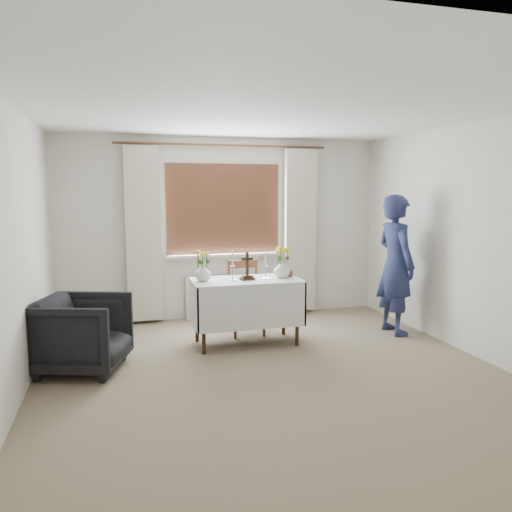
{
  "coord_description": "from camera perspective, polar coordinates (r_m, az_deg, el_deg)",
  "views": [
    {
      "loc": [
        -1.41,
        -4.31,
        1.78
      ],
      "look_at": [
        0.05,
        0.96,
        1.06
      ],
      "focal_mm": 35.0,
      "sensor_mm": 36.0,
      "label": 1
    }
  ],
  "objects": [
    {
      "name": "wooden_cross",
      "position": [
        5.68,
        -1.02,
        -1.13
      ],
      "size": [
        0.17,
        0.13,
        0.32
      ],
      "primitive_type": null,
      "rotation": [
        0.0,
        0.0,
        0.17
      ],
      "color": "black",
      "rests_on": "altar_table"
    },
    {
      "name": "candlestick_right",
      "position": [
        5.74,
        1.12,
        -1.06
      ],
      "size": [
        0.12,
        0.12,
        0.32
      ],
      "primitive_type": null,
      "rotation": [
        0.0,
        0.0,
        -0.37
      ],
      "color": "silver",
      "rests_on": "altar_table"
    },
    {
      "name": "ground",
      "position": [
        4.87,
        2.57,
        -13.9
      ],
      "size": [
        5.0,
        5.0,
        0.0
      ],
      "primitive_type": "plane",
      "color": "gray",
      "rests_on": "ground"
    },
    {
      "name": "wooden_chair",
      "position": [
        6.21,
        -1.14,
        -4.78
      ],
      "size": [
        0.42,
        0.42,
        0.91
      ],
      "primitive_type": null,
      "rotation": [
        0.0,
        0.0,
        -0.01
      ],
      "color": "brown",
      "rests_on": "ground"
    },
    {
      "name": "flower_vase_right",
      "position": [
        5.84,
        2.97,
        -1.51
      ],
      "size": [
        0.24,
        0.24,
        0.2
      ],
      "primitive_type": "imported",
      "rotation": [
        0.0,
        0.0,
        -0.29
      ],
      "color": "silver",
      "rests_on": "altar_table"
    },
    {
      "name": "armchair",
      "position": [
        5.26,
        -19.2,
        -8.38
      ],
      "size": [
        1.03,
        1.01,
        0.75
      ],
      "primitive_type": "imported",
      "rotation": [
        0.0,
        0.0,
        1.26
      ],
      "color": "black",
      "rests_on": "ground"
    },
    {
      "name": "altar_table",
      "position": [
        5.81,
        -1.13,
        -6.39
      ],
      "size": [
        1.24,
        0.64,
        0.76
      ],
      "primitive_type": "cube",
      "color": "white",
      "rests_on": "ground"
    },
    {
      "name": "wicker_basket",
      "position": [
        5.97,
        3.19,
        -1.9
      ],
      "size": [
        0.26,
        0.26,
        0.08
      ],
      "primitive_type": "cylinder",
      "rotation": [
        0.0,
        0.0,
        -0.23
      ],
      "color": "brown",
      "rests_on": "altar_table"
    },
    {
      "name": "candlestick_left",
      "position": [
        5.63,
        -2.69,
        -1.09
      ],
      "size": [
        0.12,
        0.12,
        0.35
      ],
      "primitive_type": null,
      "rotation": [
        0.0,
        0.0,
        -0.29
      ],
      "color": "silver",
      "rests_on": "altar_table"
    },
    {
      "name": "flower_vase_left",
      "position": [
        5.65,
        -6.09,
        -1.91
      ],
      "size": [
        0.18,
        0.18,
        0.19
      ],
      "primitive_type": "imported",
      "rotation": [
        0.0,
        0.0,
        0.02
      ],
      "color": "silver",
      "rests_on": "altar_table"
    },
    {
      "name": "person",
      "position": [
        6.41,
        15.67,
        -0.95
      ],
      "size": [
        0.45,
        0.65,
        1.73
      ],
      "primitive_type": "imported",
      "rotation": [
        0.0,
        0.0,
        1.62
      ],
      "color": "navy",
      "rests_on": "ground"
    },
    {
      "name": "radiator",
      "position": [
        7.03,
        -3.55,
        -4.62
      ],
      "size": [
        1.1,
        0.1,
        0.6
      ],
      "primitive_type": "cube",
      "color": "silver",
      "rests_on": "ground"
    }
  ]
}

